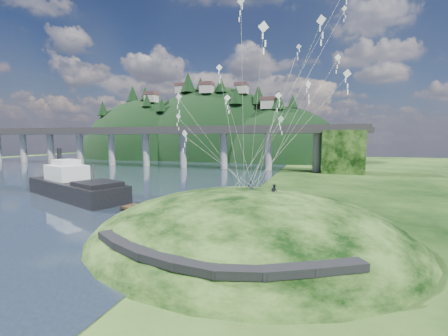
% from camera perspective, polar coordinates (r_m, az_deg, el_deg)
% --- Properties ---
extents(ground, '(320.00, 320.00, 0.00)m').
position_cam_1_polar(ground, '(34.52, -9.62, -12.40)').
color(ground, black).
rests_on(ground, ground).
extents(grass_hill, '(36.00, 32.00, 13.00)m').
position_cam_1_polar(grass_hill, '(34.16, 4.52, -15.20)').
color(grass_hill, black).
rests_on(grass_hill, ground).
extents(footpath, '(22.29, 5.84, 0.83)m').
position_cam_1_polar(footpath, '(22.54, -3.93, -16.73)').
color(footpath, black).
rests_on(footpath, ground).
extents(bridge, '(160.00, 11.00, 15.00)m').
position_cam_1_polar(bridge, '(107.56, -5.13, 5.17)').
color(bridge, '#2D2B2B').
rests_on(bridge, ground).
extents(far_ridge, '(153.00, 70.00, 94.50)m').
position_cam_1_polar(far_ridge, '(163.29, -3.54, -0.67)').
color(far_ridge, black).
rests_on(far_ridge, ground).
extents(work_barge, '(25.82, 15.74, 8.78)m').
position_cam_1_polar(work_barge, '(60.52, -26.60, -2.96)').
color(work_barge, black).
rests_on(work_barge, ground).
extents(wooden_dock, '(16.22, 5.90, 1.15)m').
position_cam_1_polar(wooden_dock, '(42.22, -10.61, -8.34)').
color(wooden_dock, '#322314').
rests_on(wooden_dock, ground).
extents(kite_flyers, '(3.70, 1.66, 2.00)m').
position_cam_1_polar(kite_flyers, '(33.48, 7.52, -2.68)').
color(kite_flyers, '#242530').
rests_on(kite_flyers, ground).
extents(kite_swarm, '(20.16, 18.18, 17.72)m').
position_cam_1_polar(kite_swarm, '(34.59, 8.30, 17.76)').
color(kite_swarm, white).
rests_on(kite_swarm, ground).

